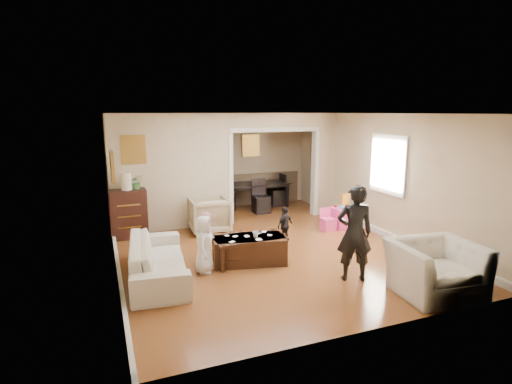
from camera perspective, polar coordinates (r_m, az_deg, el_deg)
name	(u,v)px	position (r m, az deg, el deg)	size (l,w,h in m)	color
floor	(260,245)	(8.21, 0.51, -7.46)	(7.00, 7.00, 0.00)	#985627
partition_left	(173,172)	(9.25, -11.63, 2.72)	(2.75, 0.18, 2.60)	beige
partition_right	(323,164)	(10.58, 9.41, 3.85)	(0.55, 0.18, 2.60)	beige
partition_header	(275,120)	(9.87, 2.63, 10.02)	(2.22, 0.18, 0.35)	beige
window_pane	(388,165)	(8.91, 18.10, 3.70)	(0.03, 0.95, 1.10)	white
framed_art_partition	(133,149)	(8.99, -16.87, 5.76)	(0.45, 0.03, 0.55)	brown
framed_art_sofa_wall	(112,166)	(6.68, -19.59, 3.42)	(0.03, 0.55, 0.40)	brown
framed_art_alcove	(251,146)	(11.42, -0.75, 6.55)	(0.45, 0.03, 0.55)	brown
sofa	(158,259)	(6.76, -13.63, -9.14)	(2.16, 0.84, 0.63)	silver
armchair_back	(209,215)	(9.02, -6.62, -3.25)	(0.83, 0.85, 0.78)	tan
armchair_front	(435,269)	(6.55, 23.92, -9.85)	(1.18, 1.03, 0.77)	silver
dresser	(129,214)	(8.96, -17.50, -2.95)	(0.75, 0.42, 1.04)	black
table_lamp	(126,181)	(8.82, -17.77, 1.44)	(0.22, 0.22, 0.36)	beige
potted_plant	(137,182)	(8.84, -16.46, 1.36)	(0.27, 0.24, 0.30)	#427735
coffee_table	(249,250)	(7.23, -0.96, -8.12)	(1.26, 0.63, 0.47)	#3B1E13
coffee_cup	(255,234)	(7.13, -0.07, -5.98)	(0.11, 0.11, 0.10)	silver
play_table	(343,218)	(9.58, 12.10, -3.54)	(0.48, 0.48, 0.46)	#FF43A5
cereal_box	(345,200)	(9.64, 12.46, -1.14)	(0.20, 0.07, 0.30)	yellow
cyan_cup	(341,207)	(9.42, 11.82, -2.08)	(0.08, 0.08, 0.08)	#2AADD5
toy_block	(336,206)	(9.55, 11.16, -1.96)	(0.08, 0.06, 0.05)	#B72B16
play_bowl	(348,208)	(9.45, 12.81, -2.16)	(0.22, 0.22, 0.05)	silver
dining_table	(252,195)	(11.27, -0.52, -0.46)	(1.98, 1.10, 0.70)	black
adult_person	(355,233)	(6.54, 13.69, -5.63)	(0.56, 0.37, 1.54)	black
child_kneel_a	(204,244)	(6.78, -7.33, -7.31)	(0.48, 0.31, 0.97)	silver
child_kneel_b	(206,237)	(7.24, -7.04, -6.33)	(0.45, 0.35, 0.92)	pink
child_toddler	(285,225)	(8.24, 4.09, -4.67)	(0.44, 0.18, 0.76)	black
craft_papers	(250,237)	(7.18, -0.81, -6.28)	(0.87, 0.52, 0.00)	white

